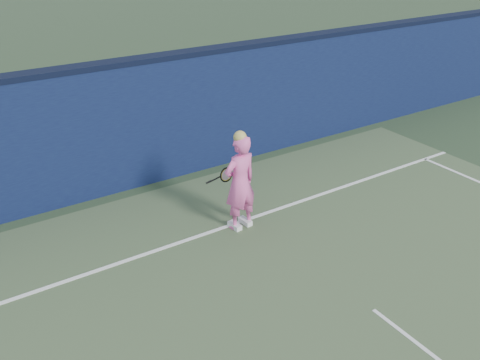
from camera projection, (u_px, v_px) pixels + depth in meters
ground at (432, 356)px, 6.39m from camera, size 80.00×80.00×0.00m
backstop_wall at (187, 116)px, 10.69m from camera, size 24.00×0.40×2.50m
wall_cap at (184, 54)px, 10.11m from camera, size 24.00×0.42×0.10m
player at (240, 182)px, 8.73m from camera, size 0.68×0.48×1.83m
racket at (225, 175)px, 9.01m from camera, size 0.52×0.14×0.28m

